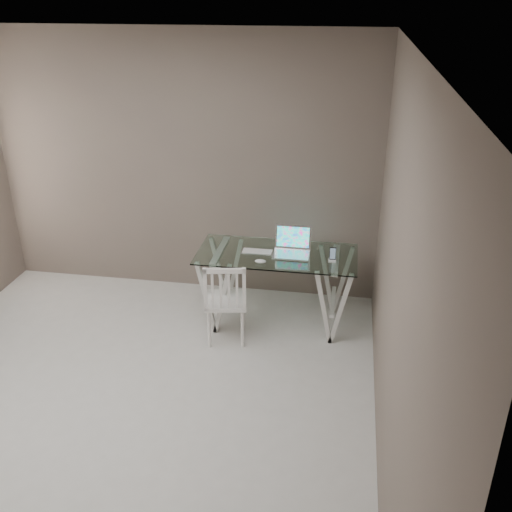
{
  "coord_description": "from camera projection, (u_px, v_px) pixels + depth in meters",
  "views": [
    {
      "loc": [
        1.66,
        -3.19,
        3.03
      ],
      "look_at": [
        0.9,
        1.32,
        0.85
      ],
      "focal_mm": 40.0,
      "sensor_mm": 36.0,
      "label": 1
    }
  ],
  "objects": [
    {
      "name": "chair",
      "position": [
        226.0,
        299.0,
        5.16
      ],
      "size": [
        0.44,
        0.44,
        0.82
      ],
      "rotation": [
        0.0,
        0.0,
        0.18
      ],
      "color": "white",
      "rests_on": "ground"
    },
    {
      "name": "mouse",
      "position": [
        260.0,
        261.0,
        5.17
      ],
      "size": [
        0.1,
        0.06,
        0.03
      ],
      "primitive_type": "ellipsoid",
      "color": "silver",
      "rests_on": "desk"
    },
    {
      "name": "phone_dock",
      "position": [
        333.0,
        257.0,
        5.2
      ],
      "size": [
        0.07,
        0.07,
        0.13
      ],
      "color": "white",
      "rests_on": "desk"
    },
    {
      "name": "room",
      "position": [
        76.0,
        210.0,
        3.68
      ],
      "size": [
        4.5,
        4.52,
        2.71
      ],
      "color": "beige",
      "rests_on": "ground"
    },
    {
      "name": "desk",
      "position": [
        276.0,
        287.0,
        5.51
      ],
      "size": [
        1.5,
        0.7,
        0.75
      ],
      "color": "silver",
      "rests_on": "ground"
    },
    {
      "name": "keyboard",
      "position": [
        257.0,
        252.0,
        5.39
      ],
      "size": [
        0.3,
        0.13,
        0.01
      ],
      "primitive_type": "cube",
      "color": "silver",
      "rests_on": "desk"
    },
    {
      "name": "laptop",
      "position": [
        292.0,
        247.0,
        5.36
      ],
      "size": [
        0.34,
        0.29,
        0.24
      ],
      "color": "silver",
      "rests_on": "desk"
    }
  ]
}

